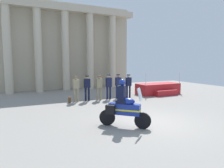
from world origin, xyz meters
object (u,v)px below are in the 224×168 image
object	(u,v)px
reviewing_stand	(159,89)
officer_in_row_0	(76,87)
motorcycle_with_rider	(123,107)
officer_in_row_4	(118,84)
officer_in_row_2	(99,86)
briefcase_on_ground	(70,100)
officer_in_row_5	(129,84)
officer_in_row_3	(109,85)
officer_in_row_1	(87,86)

from	to	relation	value
reviewing_stand	officer_in_row_0	distance (m)	6.75
reviewing_stand	motorcycle_with_rider	bearing A→B (deg)	-137.51
officer_in_row_4	officer_in_row_2	bearing A→B (deg)	4.34
briefcase_on_ground	reviewing_stand	bearing A→B (deg)	2.51
officer_in_row_5	officer_in_row_4	bearing A→B (deg)	-7.93
reviewing_stand	officer_in_row_5	xyz separation A→B (m)	(-2.93, -0.31, 0.57)
reviewing_stand	officer_in_row_3	distance (m)	4.51
reviewing_stand	officer_in_row_1	distance (m)	6.04
motorcycle_with_rider	officer_in_row_0	bearing A→B (deg)	137.16
officer_in_row_3	officer_in_row_4	world-z (taller)	officer_in_row_3
officer_in_row_1	officer_in_row_3	world-z (taller)	officer_in_row_3
briefcase_on_ground	motorcycle_with_rider	bearing A→B (deg)	-83.07
reviewing_stand	officer_in_row_4	xyz separation A→B (m)	(-3.70, -0.19, 0.59)
officer_in_row_5	motorcycle_with_rider	xyz separation A→B (m)	(-3.58, -5.66, -0.18)
officer_in_row_0	officer_in_row_4	xyz separation A→B (m)	(3.02, -0.02, 0.03)
reviewing_stand	officer_in_row_5	world-z (taller)	reviewing_stand
officer_in_row_0	officer_in_row_5	world-z (taller)	officer_in_row_5
officer_in_row_2	officer_in_row_4	xyz separation A→B (m)	(1.47, 0.08, 0.03)
officer_in_row_2	officer_in_row_5	xyz separation A→B (m)	(2.24, -0.05, 0.01)
motorcycle_with_rider	officer_in_row_2	bearing A→B (deg)	121.87
officer_in_row_3	briefcase_on_ground	bearing A→B (deg)	2.56
officer_in_row_1	officer_in_row_4	distance (m)	2.30
officer_in_row_3	officer_in_row_4	distance (m)	0.76
officer_in_row_2	officer_in_row_5	bearing A→B (deg)	-179.88
reviewing_stand	officer_in_row_3	world-z (taller)	reviewing_stand
officer_in_row_1	motorcycle_with_rider	size ratio (longest dim) A/B	0.88
officer_in_row_0	officer_in_row_5	size ratio (longest dim) A/B	0.99
officer_in_row_0	motorcycle_with_rider	xyz separation A→B (m)	(0.21, -5.80, -0.17)
motorcycle_with_rider	officer_in_row_4	bearing A→B (deg)	109.13
officer_in_row_0	officer_in_row_5	bearing A→B (deg)	179.07
officer_in_row_4	officer_in_row_5	distance (m)	0.78
motorcycle_with_rider	briefcase_on_ground	bearing A→B (deg)	142.00
officer_in_row_4	officer_in_row_5	xyz separation A→B (m)	(0.77, -0.12, -0.02)
reviewing_stand	officer_in_row_3	size ratio (longest dim) A/B	2.00
officer_in_row_1	reviewing_stand	bearing A→B (deg)	-176.49
reviewing_stand	officer_in_row_2	world-z (taller)	reviewing_stand
reviewing_stand	briefcase_on_ground	distance (m)	7.21
officer_in_row_1	briefcase_on_ground	size ratio (longest dim) A/B	4.63
officer_in_row_1	briefcase_on_ground	distance (m)	1.44
officer_in_row_2	briefcase_on_ground	bearing A→B (deg)	2.76
officer_in_row_0	officer_in_row_2	bearing A→B (deg)	177.56
officer_in_row_5	motorcycle_with_rider	size ratio (longest dim) A/B	0.87
officer_in_row_4	officer_in_row_1	bearing A→B (deg)	2.46
officer_in_row_0	officer_in_row_2	world-z (taller)	officer_in_row_2
officer_in_row_1	officer_in_row_3	xyz separation A→B (m)	(1.54, -0.02, 0.01)
officer_in_row_1	briefcase_on_ground	world-z (taller)	officer_in_row_1
officer_in_row_5	officer_in_row_0	bearing A→B (deg)	-0.93
officer_in_row_4	briefcase_on_ground	size ratio (longest dim) A/B	4.67
officer_in_row_5	briefcase_on_ground	xyz separation A→B (m)	(-4.26, -0.01, -0.80)
officer_in_row_3	motorcycle_with_rider	xyz separation A→B (m)	(-2.05, -5.71, -0.20)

